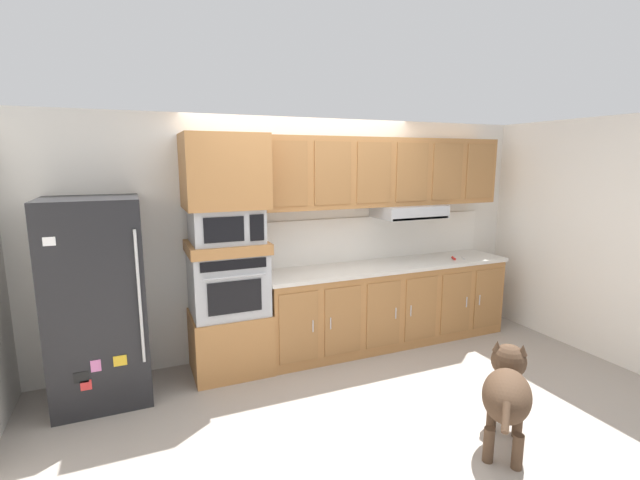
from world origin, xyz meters
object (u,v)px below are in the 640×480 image
object	(u,v)px
microwave	(226,225)
built_in_oven	(228,283)
refrigerator	(98,301)
screwdriver	(454,258)
dog	(507,389)

from	to	relation	value
microwave	built_in_oven	bearing A→B (deg)	179.23
refrigerator	built_in_oven	bearing A→B (deg)	3.43
screwdriver	dog	bearing A→B (deg)	-118.74
refrigerator	built_in_oven	world-z (taller)	refrigerator
refrigerator	microwave	xyz separation A→B (m)	(1.13, 0.07, 0.58)
microwave	dog	size ratio (longest dim) A/B	0.79
dog	microwave	bearing A→B (deg)	86.93
refrigerator	microwave	size ratio (longest dim) A/B	2.73
built_in_oven	screwdriver	xyz separation A→B (m)	(2.62, -0.11, 0.03)
refrigerator	screwdriver	distance (m)	3.75
built_in_oven	microwave	world-z (taller)	microwave
built_in_oven	microwave	distance (m)	0.56
refrigerator	screwdriver	world-z (taller)	refrigerator
built_in_oven	refrigerator	bearing A→B (deg)	-176.57
refrigerator	dog	bearing A→B (deg)	-34.11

